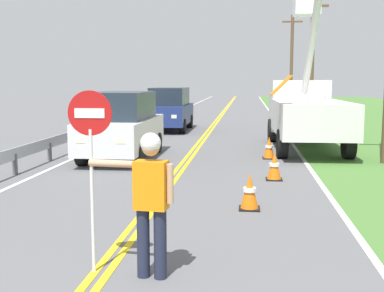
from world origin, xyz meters
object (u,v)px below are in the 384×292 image
(flagger_worker, at_px, (150,196))
(oncoming_suv_second, at_px, (170,109))
(stop_sign_paddle, at_px, (91,141))
(utility_pole_far, at_px, (292,60))
(utility_pole_mid, at_px, (312,56))
(traffic_cone_tail, at_px, (269,148))
(utility_bucket_truck, at_px, (305,109))
(traffic_cone_lead, at_px, (250,192))
(oncoming_suv_nearest, at_px, (122,125))
(traffic_cone_mid, at_px, (274,167))

(flagger_worker, distance_m, oncoming_suv_second, 18.37)
(stop_sign_paddle, relative_size, utility_pole_far, 0.28)
(flagger_worker, xyz_separation_m, utility_pole_mid, (5.05, 25.24, 2.88))
(stop_sign_paddle, relative_size, traffic_cone_tail, 3.33)
(utility_bucket_truck, bearing_deg, traffic_cone_lead, -102.66)
(oncoming_suv_second, bearing_deg, traffic_cone_tail, -62.01)
(oncoming_suv_nearest, xyz_separation_m, traffic_cone_tail, (4.61, 0.45, -0.72))
(utility_pole_far, distance_m, traffic_cone_mid, 33.85)
(flagger_worker, bearing_deg, traffic_cone_mid, 73.68)
(oncoming_suv_second, bearing_deg, traffic_cone_lead, -75.29)
(utility_bucket_truck, distance_m, traffic_cone_lead, 9.27)
(stop_sign_paddle, xyz_separation_m, utility_pole_far, (5.84, 39.72, 2.60))
(traffic_cone_lead, bearing_deg, utility_bucket_truck, 77.34)
(traffic_cone_lead, bearing_deg, stop_sign_paddle, -120.83)
(stop_sign_paddle, height_order, utility_pole_mid, utility_pole_mid)
(utility_pole_mid, bearing_deg, oncoming_suv_second, -137.39)
(utility_bucket_truck, distance_m, utility_pole_mid, 13.19)
(traffic_cone_lead, bearing_deg, utility_pole_mid, 80.08)
(oncoming_suv_second, relative_size, utility_pole_mid, 0.61)
(utility_bucket_truck, relative_size, traffic_cone_tail, 9.80)
(utility_bucket_truck, bearing_deg, traffic_cone_mid, -102.96)
(utility_pole_far, relative_size, traffic_cone_mid, 11.79)
(stop_sign_paddle, height_order, traffic_cone_tail, stop_sign_paddle)
(utility_bucket_truck, bearing_deg, utility_pole_far, 86.19)
(utility_bucket_truck, distance_m, oncoming_suv_second, 8.24)
(stop_sign_paddle, xyz_separation_m, traffic_cone_mid, (2.62, 6.25, -1.37))
(utility_bucket_truck, relative_size, traffic_cone_mid, 9.80)
(traffic_cone_lead, distance_m, traffic_cone_tail, 6.30)
(traffic_cone_lead, bearing_deg, flagger_worker, -109.79)
(traffic_cone_tail, bearing_deg, oncoming_suv_second, 117.99)
(stop_sign_paddle, xyz_separation_m, traffic_cone_tail, (2.64, 9.62, -1.37))
(utility_pole_mid, xyz_separation_m, utility_pole_far, (0.03, 14.56, 0.38))
(traffic_cone_lead, xyz_separation_m, traffic_cone_tail, (0.63, 6.26, 0.00))
(traffic_cone_mid, bearing_deg, flagger_worker, -106.32)
(oncoming_suv_second, height_order, utility_pole_mid, utility_pole_mid)
(traffic_cone_mid, bearing_deg, stop_sign_paddle, -112.73)
(flagger_worker, height_order, stop_sign_paddle, stop_sign_paddle)
(flagger_worker, xyz_separation_m, oncoming_suv_second, (-2.63, 18.18, 0.01))
(flagger_worker, relative_size, utility_pole_far, 0.22)
(oncoming_suv_second, distance_m, utility_pole_mid, 10.83)
(utility_pole_mid, bearing_deg, flagger_worker, -101.32)
(stop_sign_paddle, relative_size, utility_pole_mid, 0.31)
(flagger_worker, bearing_deg, traffic_cone_lead, 70.21)
(oncoming_suv_second, distance_m, traffic_cone_lead, 15.25)
(flagger_worker, xyz_separation_m, utility_pole_far, (5.08, 39.80, 3.26))
(stop_sign_paddle, height_order, traffic_cone_lead, stop_sign_paddle)
(oncoming_suv_nearest, height_order, traffic_cone_mid, oncoming_suv_nearest)
(oncoming_suv_nearest, bearing_deg, utility_pole_far, 75.65)
(oncoming_suv_second, xyz_separation_m, utility_pole_far, (7.71, 21.62, 3.25))
(traffic_cone_tail, bearing_deg, stop_sign_paddle, -105.32)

